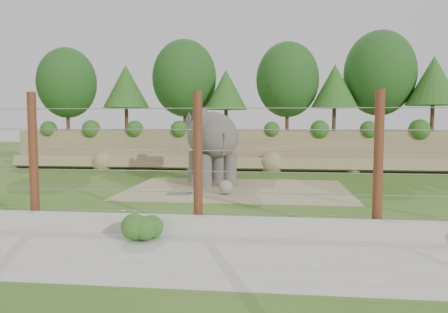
# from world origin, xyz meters

# --- Properties ---
(ground) EXTENTS (90.00, 90.00, 0.00)m
(ground) POSITION_xyz_m (0.00, 0.00, 0.00)
(ground) COLOR #315B19
(ground) RESTS_ON ground
(back_embankment) EXTENTS (30.00, 5.52, 8.77)m
(back_embankment) POSITION_xyz_m (0.59, 12.68, 3.97)
(back_embankment) COLOR #857450
(back_embankment) RESTS_ON ground
(dirt_patch) EXTENTS (10.00, 7.00, 0.02)m
(dirt_patch) POSITION_xyz_m (0.50, 3.00, 0.01)
(dirt_patch) COLOR tan
(dirt_patch) RESTS_ON ground
(drain_grate) EXTENTS (1.00, 0.60, 0.03)m
(drain_grate) POSITION_xyz_m (-1.88, 1.47, 0.04)
(drain_grate) COLOR #262628
(drain_grate) RESTS_ON dirt_patch
(elephant) EXTENTS (3.75, 5.06, 3.76)m
(elephant) POSITION_xyz_m (-0.87, 4.36, 1.88)
(elephant) COLOR #5F5955
(elephant) RESTS_ON ground
(stone_ball) EXTENTS (0.61, 0.61, 0.61)m
(stone_ball) POSITION_xyz_m (0.13, 1.54, 0.33)
(stone_ball) COLOR gray
(stone_ball) RESTS_ON dirt_patch
(retaining_wall) EXTENTS (26.00, 0.35, 0.50)m
(retaining_wall) POSITION_xyz_m (0.00, -5.00, 0.25)
(retaining_wall) COLOR beige
(retaining_wall) RESTS_ON ground
(walkway) EXTENTS (26.00, 4.00, 0.01)m
(walkway) POSITION_xyz_m (0.00, -7.00, 0.01)
(walkway) COLOR beige
(walkway) RESTS_ON ground
(barrier_fence) EXTENTS (20.26, 0.26, 4.00)m
(barrier_fence) POSITION_xyz_m (0.00, -4.50, 2.00)
(barrier_fence) COLOR #542714
(barrier_fence) RESTS_ON ground
(walkway_shrub) EXTENTS (0.73, 0.73, 0.73)m
(walkway_shrub) POSITION_xyz_m (-1.27, -5.80, 0.37)
(walkway_shrub) COLOR #1F5A1F
(walkway_shrub) RESTS_ON walkway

